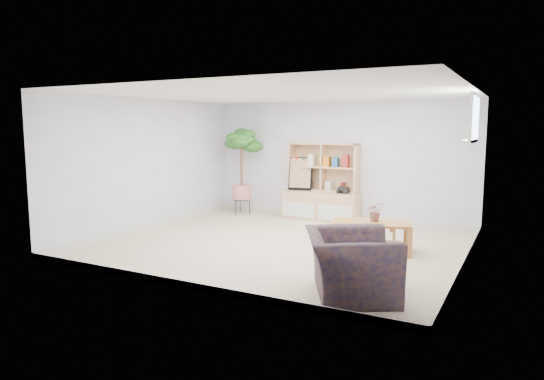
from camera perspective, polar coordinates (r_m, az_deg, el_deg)
The scene contains 14 objects.
floor at distance 7.88m, azimuth 1.27°, elevation -6.39°, with size 5.50×5.00×0.01m, color #B9B5A5.
ceiling at distance 7.67m, azimuth 1.32°, elevation 11.31°, with size 5.50×5.00×0.01m, color white.
walls at distance 7.68m, azimuth 1.29°, elevation 2.34°, with size 5.51×5.01×2.40m.
baseboard at distance 7.86m, azimuth 1.27°, elevation -6.04°, with size 5.50×5.00×0.10m, color silver, non-canonical shape.
window at distance 7.47m, azimuth 22.78°, elevation 7.78°, with size 0.10×0.98×0.68m, color silver, non-canonical shape.
window_sill at distance 7.48m, azimuth 22.20°, elevation 5.35°, with size 0.14×1.00×0.04m, color silver.
storage_unit at distance 9.86m, azimuth 5.80°, elevation 0.96°, with size 1.56×0.53×1.56m, color tan, non-canonical shape.
poster at distance 10.00m, azimuth 3.39°, elevation 1.93°, with size 0.50×0.11×0.69m, color yellow, non-canonical shape.
toy_truck at distance 9.60m, azimuth 8.41°, elevation 0.04°, with size 0.29×0.20×0.15m, color black, non-canonical shape.
coffee_table at distance 7.52m, azimuth 11.63°, elevation -5.40°, with size 1.13×0.62×0.46m, color #B17E34, non-canonical shape.
table_plant at distance 7.52m, azimuth 12.07°, elevation -2.48°, with size 0.26×0.23×0.29m, color #104F14.
floor_tree at distance 10.43m, azimuth -3.60°, elevation 2.18°, with size 0.69×0.69×1.87m, color #194919, non-canonical shape.
armchair at distance 5.52m, azimuth 9.26°, elevation -8.12°, with size 1.10×0.96×0.81m, color #101A43.
sill_plant at distance 7.61m, azimuth 22.35°, elevation 6.41°, with size 0.13×0.11×0.24m, color #194919.
Camera 1 is at (3.43, -6.84, 1.87)m, focal length 32.00 mm.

